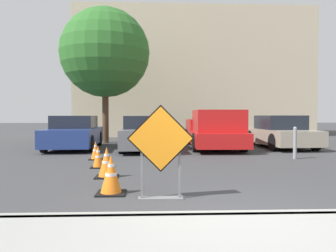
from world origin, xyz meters
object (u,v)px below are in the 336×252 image
(traffic_cone_nearest, at_px, (111,175))
(parked_car_second, at_px, (144,134))
(traffic_cone_fourth, at_px, (96,151))
(parked_car_nearest, at_px, (74,133))
(traffic_cone_second, at_px, (107,163))
(bollard_nearest, at_px, (295,142))
(parked_car_third, at_px, (281,133))
(pickup_truck, at_px, (214,131))
(traffic_cone_third, at_px, (98,157))
(road_closed_sign, at_px, (161,147))

(traffic_cone_nearest, bearing_deg, parked_car_second, 87.29)
(traffic_cone_fourth, height_order, parked_car_nearest, parked_car_nearest)
(traffic_cone_second, height_order, bollard_nearest, bollard_nearest)
(traffic_cone_fourth, xyz_separation_m, parked_car_nearest, (-1.49, 3.44, 0.36))
(traffic_cone_nearest, distance_m, parked_car_third, 10.19)
(pickup_truck, relative_size, bollard_nearest, 5.33)
(pickup_truck, height_order, bollard_nearest, pickup_truck)
(pickup_truck, bearing_deg, parked_car_second, 5.77)
(traffic_cone_third, height_order, pickup_truck, pickup_truck)
(parked_car_nearest, bearing_deg, bollard_nearest, 153.29)
(pickup_truck, xyz_separation_m, parked_car_third, (2.93, 0.29, -0.07))
(traffic_cone_second, xyz_separation_m, pickup_truck, (3.58, 6.23, 0.39))
(traffic_cone_fourth, bearing_deg, pickup_truck, 36.73)
(bollard_nearest, bearing_deg, traffic_cone_third, -165.84)
(traffic_cone_nearest, xyz_separation_m, traffic_cone_third, (-0.72, 2.93, -0.05))
(traffic_cone_nearest, bearing_deg, parked_car_third, 52.48)
(road_closed_sign, height_order, parked_car_second, road_closed_sign)
(pickup_truck, bearing_deg, traffic_cone_second, 61.41)
(road_closed_sign, height_order, traffic_cone_second, road_closed_sign)
(traffic_cone_third, height_order, traffic_cone_fourth, traffic_cone_third)
(road_closed_sign, relative_size, traffic_cone_third, 2.64)
(traffic_cone_fourth, xyz_separation_m, parked_car_second, (1.44, 3.02, 0.36))
(traffic_cone_nearest, xyz_separation_m, parked_car_third, (6.20, 8.08, 0.31))
(parked_car_nearest, distance_m, bollard_nearest, 8.58)
(road_closed_sign, height_order, bollard_nearest, road_closed_sign)
(traffic_cone_fourth, xyz_separation_m, bollard_nearest, (6.32, -0.11, 0.26))
(road_closed_sign, relative_size, traffic_cone_nearest, 2.28)
(traffic_cone_third, xyz_separation_m, bollard_nearest, (5.96, 1.51, 0.26))
(road_closed_sign, height_order, traffic_cone_third, road_closed_sign)
(traffic_cone_second, relative_size, pickup_truck, 0.12)
(parked_car_third, distance_m, bollard_nearest, 3.78)
(traffic_cone_second, bearing_deg, traffic_cone_third, 107.21)
(traffic_cone_nearest, distance_m, parked_car_second, 7.57)
(traffic_cone_nearest, distance_m, parked_car_nearest, 8.39)
(traffic_cone_nearest, relative_size, traffic_cone_second, 1.00)
(traffic_cone_third, bearing_deg, parked_car_third, 36.65)
(parked_car_nearest, bearing_deg, traffic_cone_third, 107.77)
(traffic_cone_fourth, distance_m, parked_car_second, 3.36)
(parked_car_second, bearing_deg, parked_car_nearest, -10.27)
(bollard_nearest, bearing_deg, pickup_truck, 120.33)
(traffic_cone_second, bearing_deg, bollard_nearest, 27.39)
(traffic_cone_nearest, relative_size, traffic_cone_fourth, 1.18)
(traffic_cone_second, height_order, traffic_cone_third, traffic_cone_second)
(traffic_cone_third, xyz_separation_m, parked_car_nearest, (-1.84, 5.06, 0.36))
(parked_car_third, bearing_deg, traffic_cone_nearest, 49.34)
(road_closed_sign, bearing_deg, parked_car_third, 57.86)
(road_closed_sign, bearing_deg, parked_car_nearest, 112.24)
(traffic_cone_nearest, bearing_deg, road_closed_sign, -25.39)
(traffic_cone_second, bearing_deg, pickup_truck, 60.15)
(traffic_cone_second, relative_size, parked_car_second, 0.15)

